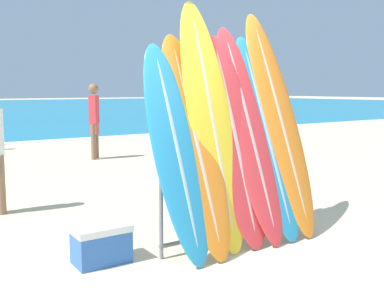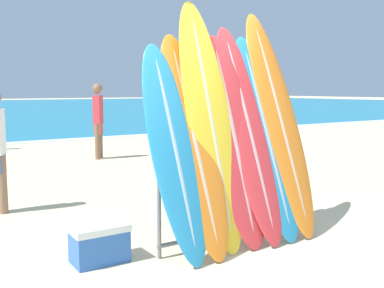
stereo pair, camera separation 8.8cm
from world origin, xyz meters
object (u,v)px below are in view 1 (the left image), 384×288
cooler_box (101,244)px  surfboard_slot_5 (266,135)px  surfboard_rack (234,195)px  surfboard_slot_3 (234,138)px  surfboard_slot_6 (279,120)px  person_far_left (94,118)px  surfboard_slot_0 (175,150)px  surfboard_slot_4 (249,131)px  surfboard_slot_1 (195,142)px  surfboard_slot_2 (212,123)px

cooler_box → surfboard_slot_5: bearing=-5.5°
surfboard_rack → surfboard_slot_5: surfboard_slot_5 is taller
surfboard_slot_3 → surfboard_slot_6: surfboard_slot_6 is taller
surfboard_rack → person_far_left: 6.32m
surfboard_slot_0 → surfboard_slot_4: 0.97m
surfboard_slot_0 → surfboard_slot_6: (1.44, 0.09, 0.22)m
surfboard_slot_0 → surfboard_slot_1: bearing=7.5°
surfboard_rack → surfboard_slot_3: (0.02, 0.04, 0.60)m
surfboard_rack → surfboard_slot_5: bearing=5.9°
person_far_left → surfboard_slot_4: bearing=-144.5°
person_far_left → surfboard_slot_5: bearing=-142.3°
surfboard_slot_1 → surfboard_slot_4: bearing=1.7°
surfboard_rack → surfboard_slot_2: (-0.24, 0.08, 0.77)m
surfboard_rack → surfboard_slot_6: size_ratio=0.72×
surfboard_slot_2 → surfboard_slot_4: (0.48, -0.02, -0.11)m
surfboard_slot_0 → person_far_left: size_ratio=1.19×
surfboard_slot_3 → person_far_left: size_ratio=1.26×
surfboard_slot_4 → surfboard_slot_5: surfboard_slot_4 is taller
surfboard_slot_0 → surfboard_slot_2: 0.54m
surfboard_slot_2 → person_far_left: bearing=79.3°
surfboard_slot_6 → cooler_box: surfboard_slot_6 is taller
surfboard_slot_1 → surfboard_slot_5: bearing=0.5°
surfboard_slot_3 → surfboard_slot_5: surfboard_slot_5 is taller
surfboard_rack → surfboard_slot_2: size_ratio=0.71×
surfboard_slot_6 → surfboard_slot_3: bearing=-174.8°
surfboard_slot_2 → surfboard_slot_5: size_ratio=1.14×
surfboard_slot_0 → person_far_left: bearing=75.2°
surfboard_slot_4 → surfboard_rack: bearing=-165.4°
surfboard_slot_2 → person_far_left: (1.17, 6.15, -0.32)m
surfboard_slot_1 → surfboard_slot_2: surfboard_slot_2 is taller
surfboard_slot_1 → surfboard_slot_5: (0.95, 0.01, 0.02)m
surfboard_slot_0 → cooler_box: surfboard_slot_0 is taller
surfboard_slot_0 → surfboard_slot_2: surfboard_slot_2 is taller
surfboard_rack → person_far_left: size_ratio=1.04×
cooler_box → surfboard_slot_1: bearing=-11.6°
surfboard_slot_5 → cooler_box: 2.10m
surfboard_slot_1 → surfboard_slot_6: size_ratio=0.87×
surfboard_slot_2 → surfboard_slot_3: surfboard_slot_2 is taller
surfboard_rack → surfboard_slot_2: bearing=160.9°
surfboard_slot_1 → surfboard_slot_3: bearing=-0.4°
surfboard_slot_2 → surfboard_slot_5: surfboard_slot_2 is taller
surfboard_rack → surfboard_slot_6: surfboard_slot_6 is taller
surfboard_slot_3 → cooler_box: bearing=172.2°
surfboard_slot_4 → cooler_box: bearing=174.1°
surfboard_rack → surfboard_slot_4: 0.70m
surfboard_slot_3 → surfboard_slot_4: 0.23m
surfboard_slot_0 → cooler_box: bearing=161.8°
surfboard_slot_1 → person_far_left: (1.40, 6.19, -0.14)m
surfboard_slot_3 → surfboard_slot_5: 0.46m
surfboard_slot_0 → surfboard_slot_2: (0.48, 0.07, 0.23)m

